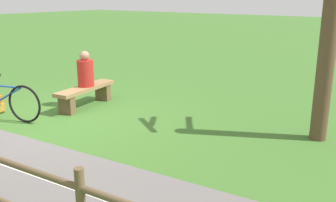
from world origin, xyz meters
The scene contains 5 objects.
ground_plane centered at (0.00, 0.00, 0.00)m, with size 80.00×80.00×0.00m, color #3D6B28.
bench centered at (-1.05, -0.19, 0.31)m, with size 1.68×0.61×0.46m.
person_seated centered at (-1.08, -0.19, 0.79)m, with size 0.40×0.40×0.78m.
bicycle centered at (0.55, -0.77, 0.39)m, with size 0.52×1.67×0.93m.
tree_far_right centered at (-2.09, 4.53, 1.67)m, with size 1.20×1.54×3.81m.
Camera 1 is at (4.53, 6.12, 2.43)m, focal length 40.88 mm.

